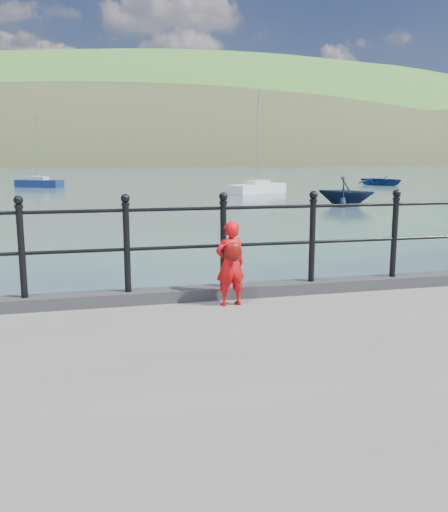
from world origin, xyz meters
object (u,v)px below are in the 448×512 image
object	(u,v)px
railing	(176,235)
child	(230,263)
launch_navy	(346,191)
sailboat_port	(39,184)
launch_blue	(382,180)
sailboat_near	(257,189)

from	to	relation	value
railing	child	world-z (taller)	railing
launch_navy	sailboat_port	size ratio (longest dim) A/B	0.48
launch_blue	railing	bearing A→B (deg)	-140.32
launch_navy	child	bearing A→B (deg)	-168.07
launch_blue	launch_navy	size ratio (longest dim) A/B	1.49
launch_navy	sailboat_port	bearing A→B (deg)	79.01
launch_navy	railing	bearing A→B (deg)	-169.63
railing	child	distance (m)	0.77
launch_blue	sailboat_port	size ratio (longest dim) A/B	0.71
launch_navy	sailboat_port	xyz separation A→B (m)	(-18.90, 24.39, -0.50)
launch_navy	sailboat_near	xyz separation A→B (m)	(-1.60, 12.03, -0.50)
launch_navy	sailboat_near	distance (m)	12.15
railing	launch_blue	bearing A→B (deg)	57.33
railing	launch_navy	bearing A→B (deg)	59.13
launch_navy	sailboat_near	bearing A→B (deg)	48.82
launch_blue	sailboat_port	world-z (taller)	sailboat_port
railing	sailboat_near	world-z (taller)	sailboat_near
railing	launch_navy	world-z (taller)	railing
railing	sailboat_port	bearing A→B (deg)	96.88
child	sailboat_port	distance (m)	47.40
launch_blue	sailboat_near	world-z (taller)	sailboat_near
railing	child	size ratio (longest dim) A/B	17.69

